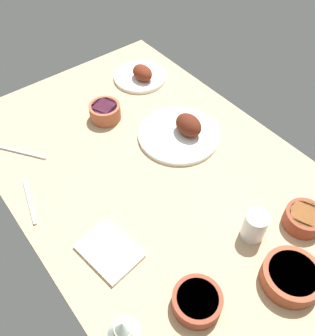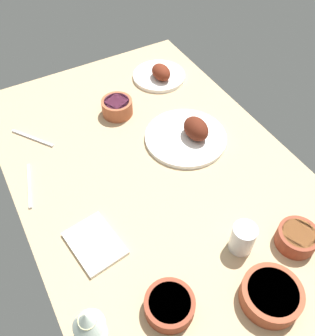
{
  "view_description": "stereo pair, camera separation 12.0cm",
  "coord_description": "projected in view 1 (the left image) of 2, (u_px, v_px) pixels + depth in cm",
  "views": [
    {
      "loc": [
        61.28,
        -48.02,
        96.99
      ],
      "look_at": [
        0.0,
        0.0,
        6.0
      ],
      "focal_mm": 39.0,
      "sensor_mm": 36.0,
      "label": 1
    },
    {
      "loc": [
        67.92,
        -38.07,
        96.99
      ],
      "look_at": [
        0.0,
        0.0,
        6.0
      ],
      "focal_mm": 39.0,
      "sensor_mm": 36.0,
      "label": 2
    }
  ],
  "objects": [
    {
      "name": "bowl_potatoes",
      "position": [
        197.0,
        301.0,
        0.91
      ],
      "size": [
        12.72,
        12.72,
        4.6
      ],
      "color": "brown",
      "rests_on": "dining_table"
    },
    {
      "name": "fork_loose",
      "position": [
        23.0,
        153.0,
        1.26
      ],
      "size": [
        15.33,
        11.13,
        0.8
      ],
      "primitive_type": "cube",
      "rotation": [
        0.0,
        0.0,
        0.61
      ],
      "color": "silver",
      "rests_on": "dining_table"
    },
    {
      "name": "water_tumbler",
      "position": [
        255.0,
        226.0,
        1.02
      ],
      "size": [
        6.75,
        6.75,
        9.44
      ],
      "primitive_type": "cylinder",
      "color": "silver",
      "rests_on": "dining_table"
    },
    {
      "name": "bowl_onions",
      "position": [
        105.0,
        111.0,
        1.36
      ],
      "size": [
        11.64,
        11.64,
        6.08
      ],
      "color": "#A35133",
      "rests_on": "dining_table"
    },
    {
      "name": "plate_center_main",
      "position": [
        141.0,
        75.0,
        1.53
      ],
      "size": [
        22.08,
        22.08,
        7.45
      ],
      "color": "white",
      "rests_on": "dining_table"
    },
    {
      "name": "spoon_loose",
      "position": [
        29.0,
        201.0,
        1.13
      ],
      "size": [
        17.83,
        5.44,
        0.8
      ],
      "primitive_type": "cube",
      "rotation": [
        0.0,
        0.0,
        6.03
      ],
      "color": "silver",
      "rests_on": "dining_table"
    },
    {
      "name": "dining_table",
      "position": [
        158.0,
        176.0,
        1.23
      ],
      "size": [
        140.0,
        90.0,
        4.0
      ],
      "primitive_type": "cube",
      "color": "tan",
      "rests_on": "ground"
    },
    {
      "name": "bowl_pasta",
      "position": [
        291.0,
        276.0,
        0.95
      ],
      "size": [
        15.49,
        15.49,
        5.23
      ],
      "color": "brown",
      "rests_on": "dining_table"
    },
    {
      "name": "wine_glass",
      "position": [
        124.0,
        330.0,
        0.79
      ],
      "size": [
        7.6,
        7.6,
        14.0
      ],
      "color": "silver",
      "rests_on": "dining_table"
    },
    {
      "name": "plate_far_side",
      "position": [
        182.0,
        132.0,
        1.31
      ],
      "size": [
        29.22,
        29.22,
        8.9
      ],
      "color": "white",
      "rests_on": "dining_table"
    },
    {
      "name": "folded_napkin",
      "position": [
        109.0,
        251.0,
        1.02
      ],
      "size": [
        18.27,
        14.64,
        1.2
      ],
      "primitive_type": "cube",
      "rotation": [
        0.0,
        0.0,
        0.14
      ],
      "color": "white",
      "rests_on": "dining_table"
    },
    {
      "name": "bowl_soup",
      "position": [
        304.0,
        218.0,
        1.06
      ],
      "size": [
        11.42,
        11.42,
        5.38
      ],
      "color": "brown",
      "rests_on": "dining_table"
    }
  ]
}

